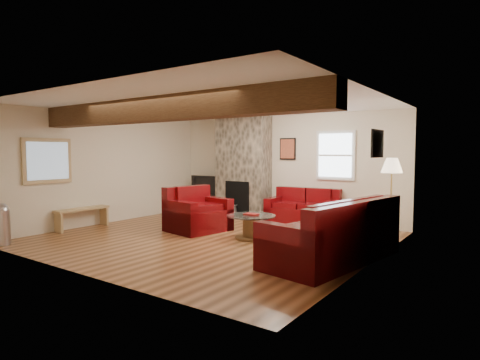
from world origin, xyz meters
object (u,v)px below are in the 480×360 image
(television, at_px, (206,185))
(armchair_red, at_px, (198,209))
(coffee_table, at_px, (251,227))
(tv_cabinet, at_px, (206,203))
(loveseat, at_px, (303,207))
(sofa_three, at_px, (332,230))
(floor_lamp, at_px, (392,170))

(television, bearing_deg, armchair_red, -53.66)
(coffee_table, relative_size, television, 1.05)
(tv_cabinet, bearing_deg, loveseat, -5.63)
(television, bearing_deg, sofa_three, -29.92)
(armchair_red, relative_size, floor_lamp, 0.74)
(armchair_red, relative_size, television, 1.29)
(floor_lamp, bearing_deg, armchair_red, -157.45)
(floor_lamp, bearing_deg, sofa_three, -99.07)
(coffee_table, relative_size, floor_lamp, 0.60)
(loveseat, xyz_separation_m, armchair_red, (-1.46, -1.85, 0.05))
(sofa_three, bearing_deg, floor_lamp, -179.53)
(coffee_table, xyz_separation_m, tv_cabinet, (-2.89, 2.14, 0.02))
(armchair_red, xyz_separation_m, floor_lamp, (3.46, 1.44, 0.84))
(sofa_three, distance_m, television, 5.46)
(tv_cabinet, bearing_deg, coffee_table, -36.52)
(armchair_red, relative_size, tv_cabinet, 1.15)
(loveseat, height_order, tv_cabinet, loveseat)
(sofa_three, xyz_separation_m, tv_cabinet, (-4.73, 2.72, -0.22))
(loveseat, relative_size, tv_cabinet, 1.56)
(armchair_red, bearing_deg, floor_lamp, -56.59)
(loveseat, xyz_separation_m, floor_lamp, (2.00, -0.41, 0.89))
(loveseat, bearing_deg, armchair_red, -134.02)
(armchair_red, height_order, tv_cabinet, armchair_red)
(coffee_table, bearing_deg, tv_cabinet, 143.48)
(sofa_three, distance_m, tv_cabinet, 5.46)
(loveseat, distance_m, armchair_red, 2.36)
(coffee_table, distance_m, tv_cabinet, 3.60)
(sofa_three, height_order, loveseat, sofa_three)
(tv_cabinet, bearing_deg, floor_lamp, -8.06)
(loveseat, height_order, floor_lamp, floor_lamp)
(tv_cabinet, distance_m, television, 0.49)
(sofa_three, distance_m, loveseat, 2.95)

